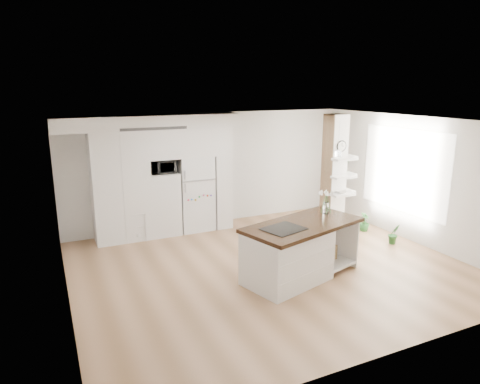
# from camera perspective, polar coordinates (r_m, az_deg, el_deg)

# --- Properties ---
(floor) EXTENTS (7.00, 6.00, 0.01)m
(floor) POSITION_cam_1_polar(r_m,az_deg,el_deg) (8.16, 3.95, -9.93)
(floor) COLOR tan
(floor) RESTS_ON ground
(room) EXTENTS (7.04, 6.04, 2.72)m
(room) POSITION_cam_1_polar(r_m,az_deg,el_deg) (7.60, 4.18, 2.97)
(room) COLOR white
(room) RESTS_ON ground
(cabinet_wall) EXTENTS (4.00, 0.71, 2.70)m
(cabinet_wall) POSITION_cam_1_polar(r_m,az_deg,el_deg) (9.61, -11.33, 2.93)
(cabinet_wall) COLOR white
(cabinet_wall) RESTS_ON floor
(refrigerator) EXTENTS (0.78, 0.69, 1.75)m
(refrigerator) POSITION_cam_1_polar(r_m,az_deg,el_deg) (10.01, -6.05, -0.13)
(refrigerator) COLOR white
(refrigerator) RESTS_ON floor
(column) EXTENTS (0.69, 0.90, 2.70)m
(column) POSITION_cam_1_polar(r_m,az_deg,el_deg) (9.92, 13.02, 2.28)
(column) COLOR silver
(column) RESTS_ON floor
(window) EXTENTS (0.00, 2.40, 2.40)m
(window) POSITION_cam_1_polar(r_m,az_deg,el_deg) (10.02, 20.98, 2.68)
(window) COLOR white
(window) RESTS_ON room
(pendant_light) EXTENTS (0.12, 0.12, 0.10)m
(pendant_light) POSITION_cam_1_polar(r_m,az_deg,el_deg) (8.62, 13.70, 5.70)
(pendant_light) COLOR white
(pendant_light) RESTS_ON room
(kitchen_island) EXTENTS (2.38, 1.60, 1.55)m
(kitchen_island) POSITION_cam_1_polar(r_m,az_deg,el_deg) (7.51, 6.99, -7.97)
(kitchen_island) COLOR white
(kitchen_island) RESTS_ON floor
(bookshelf) EXTENTS (0.55, 0.34, 0.63)m
(bookshelf) POSITION_cam_1_polar(r_m,az_deg,el_deg) (9.65, -13.89, -4.70)
(bookshelf) COLOR white
(bookshelf) RESTS_ON floor
(floor_plant_a) EXTENTS (0.27, 0.23, 0.44)m
(floor_plant_a) POSITION_cam_1_polar(r_m,az_deg,el_deg) (9.76, 19.83, -5.28)
(floor_plant_a) COLOR #2B6C2D
(floor_plant_a) RESTS_ON floor
(floor_plant_b) EXTENTS (0.32, 0.32, 0.43)m
(floor_plant_b) POSITION_cam_1_polar(r_m,az_deg,el_deg) (10.40, 16.25, -3.86)
(floor_plant_b) COLOR #2B6C2D
(floor_plant_b) RESTS_ON floor
(microwave) EXTENTS (0.54, 0.37, 0.30)m
(microwave) POSITION_cam_1_polar(r_m,az_deg,el_deg) (9.60, -10.28, 3.36)
(microwave) COLOR #2D2D2D
(microwave) RESTS_ON cabinet_wall
(shelf_plant) EXTENTS (0.27, 0.23, 0.30)m
(shelf_plant) POSITION_cam_1_polar(r_m,az_deg,el_deg) (10.17, 13.61, 3.53)
(shelf_plant) COLOR #2B6C2D
(shelf_plant) RESTS_ON column
(decor_bowl) EXTENTS (0.22, 0.22, 0.05)m
(decor_bowl) POSITION_cam_1_polar(r_m,az_deg,el_deg) (9.77, 13.37, -0.02)
(decor_bowl) COLOR white
(decor_bowl) RESTS_ON column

